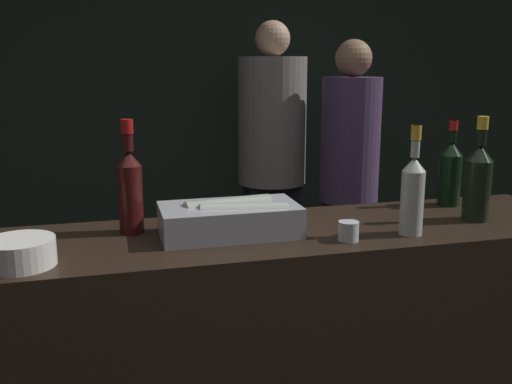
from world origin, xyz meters
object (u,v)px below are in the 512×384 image
at_px(champagne_bottle, 478,179).
at_px(person_in_hoodie, 349,171).
at_px(rose_wine_bottle, 413,192).
at_px(person_blond_tee, 272,157).
at_px(candle_votive, 348,231).
at_px(ice_bin_with_bottles, 231,218).
at_px(red_wine_bottle_tall, 130,187).
at_px(bowl_white, 20,252).
at_px(red_wine_bottle_burgundy, 450,172).

distance_m(champagne_bottle, person_in_hoodie, 1.53).
relative_size(rose_wine_bottle, person_blond_tee, 0.18).
bearing_deg(candle_votive, champagne_bottle, 11.71).
distance_m(ice_bin_with_bottles, person_blond_tee, 1.87).
bearing_deg(red_wine_bottle_tall, candle_votive, -21.90).
xyz_separation_m(ice_bin_with_bottles, candle_votive, (0.32, -0.15, -0.02)).
relative_size(ice_bin_with_bottles, candle_votive, 6.83).
relative_size(person_in_hoodie, person_blond_tee, 0.94).
bearing_deg(bowl_white, ice_bin_with_bottles, 12.80).
bearing_deg(red_wine_bottle_tall, red_wine_bottle_burgundy, 3.16).
bearing_deg(person_blond_tee, person_in_hoodie, 63.58).
height_order(ice_bin_with_bottles, champagne_bottle, champagne_bottle).
bearing_deg(person_in_hoodie, rose_wine_bottle, 77.81).
relative_size(bowl_white, red_wine_bottle_burgundy, 0.58).
relative_size(red_wine_bottle_tall, person_in_hoodie, 0.20).
relative_size(red_wine_bottle_tall, champagne_bottle, 1.01).
relative_size(red_wine_bottle_burgundy, person_in_hoodie, 0.18).
relative_size(bowl_white, rose_wine_bottle, 0.54).
bearing_deg(red_wine_bottle_burgundy, bowl_white, -168.48).
height_order(bowl_white, red_wine_bottle_tall, red_wine_bottle_tall).
bearing_deg(person_blond_tee, rose_wine_bottle, 8.06).
xyz_separation_m(red_wine_bottle_tall, person_blond_tee, (0.93, 1.65, -0.21)).
xyz_separation_m(ice_bin_with_bottles, rose_wine_bottle, (0.52, -0.13, 0.08)).
bearing_deg(bowl_white, red_wine_bottle_burgundy, 11.52).
bearing_deg(champagne_bottle, bowl_white, -176.44).
relative_size(red_wine_bottle_burgundy, person_blond_tee, 0.17).
xyz_separation_m(bowl_white, red_wine_bottle_burgundy, (1.42, 0.29, 0.09)).
distance_m(candle_votive, red_wine_bottle_burgundy, 0.61).
xyz_separation_m(candle_votive, red_wine_bottle_burgundy, (0.53, 0.30, 0.09)).
relative_size(red_wine_bottle_tall, person_blond_tee, 0.19).
xyz_separation_m(bowl_white, candle_votive, (0.89, -0.02, -0.01)).
bearing_deg(ice_bin_with_bottles, person_in_hoodie, 54.54).
height_order(candle_votive, red_wine_bottle_burgundy, red_wine_bottle_burgundy).
xyz_separation_m(candle_votive, champagne_bottle, (0.49, 0.10, 0.11)).
bearing_deg(red_wine_bottle_tall, ice_bin_with_bottles, -18.38).
xyz_separation_m(red_wine_bottle_burgundy, person_in_hoodie, (0.19, 1.29, -0.24)).
distance_m(bowl_white, champagne_bottle, 1.39).
relative_size(red_wine_bottle_tall, rose_wine_bottle, 1.05).
bearing_deg(red_wine_bottle_burgundy, candle_votive, -149.89).
distance_m(champagne_bottle, person_blond_tee, 1.81).
height_order(ice_bin_with_bottles, person_blond_tee, person_blond_tee).
relative_size(candle_votive, red_wine_bottle_burgundy, 0.20).
bearing_deg(ice_bin_with_bottles, candle_votive, -24.97).
xyz_separation_m(champagne_bottle, person_blond_tee, (-0.17, 1.79, -0.20)).
bearing_deg(red_wine_bottle_tall, rose_wine_bottle, -15.87).
height_order(candle_votive, person_blond_tee, person_blond_tee).
bearing_deg(candle_votive, ice_bin_with_bottles, 155.03).
bearing_deg(champagne_bottle, person_in_hoodie, 81.63).
distance_m(ice_bin_with_bottles, champagne_bottle, 0.82).
height_order(red_wine_bottle_tall, champagne_bottle, red_wine_bottle_tall).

